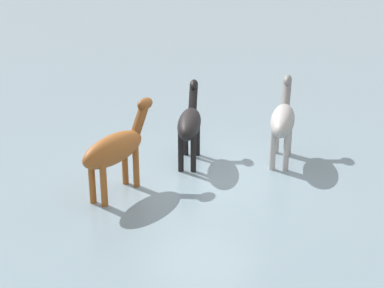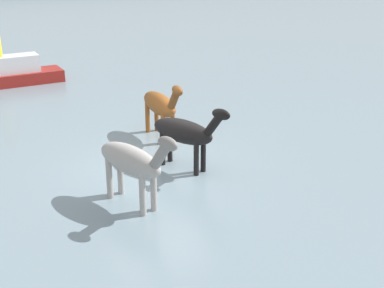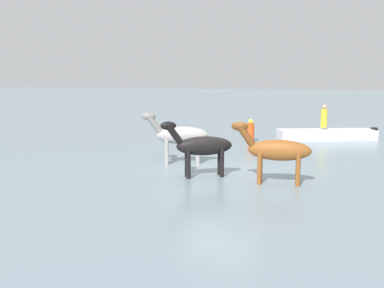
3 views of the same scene
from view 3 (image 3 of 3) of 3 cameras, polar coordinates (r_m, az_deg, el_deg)
The scene contains 7 objects.
ground_plane at distance 14.41m, azimuth 3.64°, elevation -3.90°, with size 200.54×200.54×0.00m, color gray.
horse_mid_herd at distance 13.70m, azimuth 1.31°, elevation -0.29°, with size 1.59×2.15×1.82m.
horse_dun_straggler at distance 15.81m, azimuth -1.62°, elevation 1.13°, with size 1.42×2.37×1.91m.
horse_chestnut_trailing at distance 13.02m, azimuth 11.14°, elevation -0.84°, with size 0.83×2.41×1.86m.
boat_motor_center at distance 23.27m, azimuth 17.42°, elevation 1.04°, with size 3.27×5.03×0.75m.
person_watcher_seated at distance 23.28m, azimuth 17.13°, elevation 3.46°, with size 0.32×0.32×1.19m.
buoy_channel_marker at distance 21.44m, azimuth 7.79°, elevation 1.64°, with size 0.36×0.36×1.14m.
Camera 3 is at (13.38, 4.31, 3.18)m, focal length 40.16 mm.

